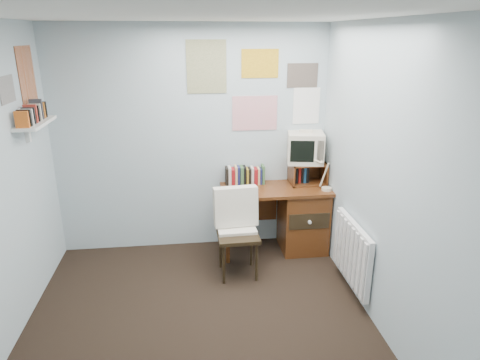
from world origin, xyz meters
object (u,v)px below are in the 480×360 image
object	(u,v)px
desk	(298,216)
desk_lamp	(328,173)
crt_tv	(305,146)
wall_shelf	(35,123)
radiator	(352,252)
desk_chair	(238,236)
tv_riser	(308,173)

from	to	relation	value
desk	desk_lamp	distance (m)	0.63
crt_tv	wall_shelf	distance (m)	2.73
desk	radiator	bearing A→B (deg)	-72.76
desk_lamp	crt_tv	world-z (taller)	crt_tv
crt_tv	wall_shelf	xyz separation A→B (m)	(-2.65, -0.51, 0.43)
desk_lamp	crt_tv	distance (m)	0.40
desk_chair	wall_shelf	world-z (taller)	wall_shelf
desk	desk_chair	world-z (taller)	desk_chair
desk_lamp	desk	bearing A→B (deg)	159.11
tv_riser	radiator	size ratio (longest dim) A/B	0.50
desk_lamp	tv_riser	size ratio (longest dim) A/B	1.01
desk_lamp	crt_tv	xyz separation A→B (m)	(-0.19, 0.27, 0.23)
tv_riser	wall_shelf	bearing A→B (deg)	-169.68
desk_lamp	wall_shelf	world-z (taller)	wall_shelf
wall_shelf	tv_riser	bearing A→B (deg)	10.32
radiator	wall_shelf	xyz separation A→B (m)	(-2.86, 0.55, 1.20)
desk	wall_shelf	size ratio (longest dim) A/B	1.94
desk_chair	desk_lamp	world-z (taller)	desk_lamp
desk_chair	tv_riser	world-z (taller)	tv_riser
desk	radiator	distance (m)	0.97
desk_chair	tv_riser	bearing A→B (deg)	33.00
desk_chair	radiator	bearing A→B (deg)	-24.63
tv_riser	crt_tv	size ratio (longest dim) A/B	1.03
desk_chair	desk	bearing A→B (deg)	31.46
desk_chair	desk_lamp	size ratio (longest dim) A/B	2.17
desk	desk_lamp	xyz separation A→B (m)	(0.27, -0.14, 0.56)
desk_chair	crt_tv	xyz separation A→B (m)	(0.83, 0.61, 0.76)
desk	tv_riser	bearing A→B (deg)	42.96
desk_lamp	radiator	xyz separation A→B (m)	(0.02, -0.79, -0.54)
desk	desk_lamp	world-z (taller)	desk_lamp
desk_chair	desk_lamp	bearing A→B (deg)	17.20
tv_riser	crt_tv	xyz separation A→B (m)	(-0.04, 0.02, 0.31)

